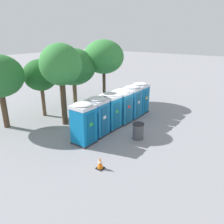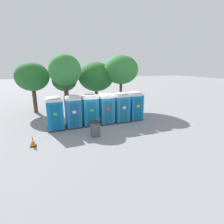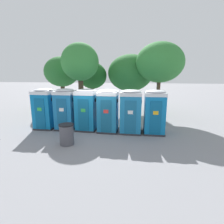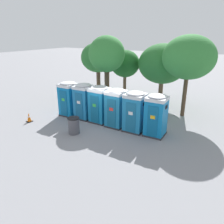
{
  "view_description": "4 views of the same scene",
  "coord_description": "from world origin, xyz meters",
  "px_view_note": "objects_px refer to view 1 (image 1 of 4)",
  "views": [
    {
      "loc": [
        -11.81,
        -8.64,
        6.23
      ],
      "look_at": [
        -0.51,
        -0.09,
        1.15
      ],
      "focal_mm": 35.0,
      "sensor_mm": 36.0,
      "label": 1
    },
    {
      "loc": [
        -3.94,
        -13.32,
        4.67
      ],
      "look_at": [
        1.21,
        -0.08,
        0.91
      ],
      "focal_mm": 28.0,
      "sensor_mm": 36.0,
      "label": 2
    },
    {
      "loc": [
        2.58,
        -10.08,
        3.38
      ],
      "look_at": [
        0.91,
        -0.09,
        1.19
      ],
      "focal_mm": 28.0,
      "sensor_mm": 36.0,
      "label": 3
    },
    {
      "loc": [
        7.48,
        -11.66,
        5.85
      ],
      "look_at": [
        0.34,
        -0.09,
        0.91
      ],
      "focal_mm": 35.0,
      "sensor_mm": 36.0,
      "label": 4
    }
  ],
  "objects_px": {
    "portapotty_1": "(97,116)",
    "street_tree_2": "(73,67)",
    "portapotty_3": "(122,106)",
    "street_tree_4": "(104,57)",
    "portapotty_4": "(132,102)",
    "portapotty_5": "(140,98)",
    "trash_can": "(138,131)",
    "street_tree_3": "(41,75)",
    "portapotty_0": "(84,123)",
    "portapotty_2": "(110,111)",
    "street_tree_1": "(61,65)",
    "traffic_cone": "(100,163)"
  },
  "relations": [
    {
      "from": "portapotty_2",
      "to": "street_tree_1",
      "type": "distance_m",
      "value": 4.5
    },
    {
      "from": "street_tree_1",
      "to": "street_tree_4",
      "type": "relative_size",
      "value": 0.98
    },
    {
      "from": "street_tree_2",
      "to": "traffic_cone",
      "type": "relative_size",
      "value": 7.97
    },
    {
      "from": "portapotty_2",
      "to": "trash_can",
      "type": "height_order",
      "value": "portapotty_2"
    },
    {
      "from": "portapotty_2",
      "to": "street_tree_3",
      "type": "relative_size",
      "value": 0.57
    },
    {
      "from": "portapotty_5",
      "to": "street_tree_3",
      "type": "relative_size",
      "value": 0.57
    },
    {
      "from": "street_tree_1",
      "to": "street_tree_2",
      "type": "bearing_deg",
      "value": 36.65
    },
    {
      "from": "trash_can",
      "to": "portapotty_4",
      "type": "bearing_deg",
      "value": 38.17
    },
    {
      "from": "street_tree_3",
      "to": "trash_can",
      "type": "bearing_deg",
      "value": -83.5
    },
    {
      "from": "portapotty_0",
      "to": "portapotty_5",
      "type": "xyz_separation_m",
      "value": [
        6.75,
        0.11,
        0.0
      ]
    },
    {
      "from": "portapotty_3",
      "to": "street_tree_4",
      "type": "bearing_deg",
      "value": 53.18
    },
    {
      "from": "street_tree_2",
      "to": "portapotty_0",
      "type": "bearing_deg",
      "value": -129.95
    },
    {
      "from": "street_tree_1",
      "to": "trash_can",
      "type": "xyz_separation_m",
      "value": [
        1.13,
        -5.5,
        -3.72
      ]
    },
    {
      "from": "portapotty_4",
      "to": "portapotty_5",
      "type": "bearing_deg",
      "value": 3.56
    },
    {
      "from": "portapotty_2",
      "to": "portapotty_4",
      "type": "bearing_deg",
      "value": -1.71
    },
    {
      "from": "traffic_cone",
      "to": "portapotty_5",
      "type": "bearing_deg",
      "value": 17.6
    },
    {
      "from": "portapotty_1",
      "to": "street_tree_4",
      "type": "height_order",
      "value": "street_tree_4"
    },
    {
      "from": "portapotty_0",
      "to": "street_tree_2",
      "type": "relative_size",
      "value": 0.5
    },
    {
      "from": "portapotty_0",
      "to": "portapotty_5",
      "type": "relative_size",
      "value": 1.0
    },
    {
      "from": "portapotty_5",
      "to": "portapotty_2",
      "type": "bearing_deg",
      "value": -179.96
    },
    {
      "from": "street_tree_3",
      "to": "portapotty_0",
      "type": "bearing_deg",
      "value": -104.32
    },
    {
      "from": "portapotty_1",
      "to": "street_tree_2",
      "type": "bearing_deg",
      "value": 58.28
    },
    {
      "from": "portapotty_1",
      "to": "traffic_cone",
      "type": "xyz_separation_m",
      "value": [
        -2.84,
        -2.59,
        -0.97
      ]
    },
    {
      "from": "portapotty_0",
      "to": "street_tree_2",
      "type": "bearing_deg",
      "value": 50.05
    },
    {
      "from": "street_tree_2",
      "to": "portapotty_3",
      "type": "bearing_deg",
      "value": -98.65
    },
    {
      "from": "portapotty_0",
      "to": "portapotty_1",
      "type": "relative_size",
      "value": 1.0
    },
    {
      "from": "trash_can",
      "to": "portapotty_3",
      "type": "bearing_deg",
      "value": 55.37
    },
    {
      "from": "portapotty_4",
      "to": "trash_can",
      "type": "xyz_separation_m",
      "value": [
        -2.96,
        -2.33,
        -0.76
      ]
    },
    {
      "from": "portapotty_3",
      "to": "traffic_cone",
      "type": "xyz_separation_m",
      "value": [
        -5.54,
        -2.54,
        -0.97
      ]
    },
    {
      "from": "street_tree_2",
      "to": "portapotty_2",
      "type": "bearing_deg",
      "value": -111.16
    },
    {
      "from": "street_tree_3",
      "to": "portapotty_5",
      "type": "bearing_deg",
      "value": -47.73
    },
    {
      "from": "street_tree_3",
      "to": "trash_can",
      "type": "height_order",
      "value": "street_tree_3"
    },
    {
      "from": "street_tree_4",
      "to": "portapotty_5",
      "type": "bearing_deg",
      "value": -97.22
    },
    {
      "from": "portapotty_4",
      "to": "street_tree_2",
      "type": "xyz_separation_m",
      "value": [
        -0.46,
        5.87,
        2.2
      ]
    },
    {
      "from": "street_tree_4",
      "to": "trash_can",
      "type": "bearing_deg",
      "value": -126.07
    },
    {
      "from": "portapotty_5",
      "to": "street_tree_3",
      "type": "bearing_deg",
      "value": 132.27
    },
    {
      "from": "street_tree_3",
      "to": "portapotty_4",
      "type": "bearing_deg",
      "value": -56.35
    },
    {
      "from": "portapotty_0",
      "to": "portapotty_2",
      "type": "bearing_deg",
      "value": 2.21
    },
    {
      "from": "portapotty_4",
      "to": "portapotty_5",
      "type": "distance_m",
      "value": 1.35
    },
    {
      "from": "street_tree_3",
      "to": "traffic_cone",
      "type": "distance_m",
      "value": 9.37
    },
    {
      "from": "street_tree_3",
      "to": "trash_can",
      "type": "xyz_separation_m",
      "value": [
        0.93,
        -8.18,
        -2.73
      ]
    },
    {
      "from": "traffic_cone",
      "to": "portapotty_0",
      "type": "bearing_deg",
      "value": 59.24
    },
    {
      "from": "portapotty_4",
      "to": "traffic_cone",
      "type": "relative_size",
      "value": 3.97
    },
    {
      "from": "portapotty_1",
      "to": "portapotty_3",
      "type": "bearing_deg",
      "value": -1.2
    },
    {
      "from": "portapotty_1",
      "to": "portapotty_4",
      "type": "height_order",
      "value": "same"
    },
    {
      "from": "portapotty_2",
      "to": "portapotty_4",
      "type": "xyz_separation_m",
      "value": [
        2.7,
        -0.08,
        -0.0
      ]
    },
    {
      "from": "portapotty_1",
      "to": "street_tree_4",
      "type": "xyz_separation_m",
      "value": [
        5.93,
        4.27,
        2.97
      ]
    },
    {
      "from": "traffic_cone",
      "to": "street_tree_3",
      "type": "bearing_deg",
      "value": 70.36
    },
    {
      "from": "portapotty_4",
      "to": "portapotty_2",
      "type": "bearing_deg",
      "value": 178.29
    },
    {
      "from": "portapotty_0",
      "to": "portapotty_4",
      "type": "bearing_deg",
      "value": 0.25
    }
  ]
}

